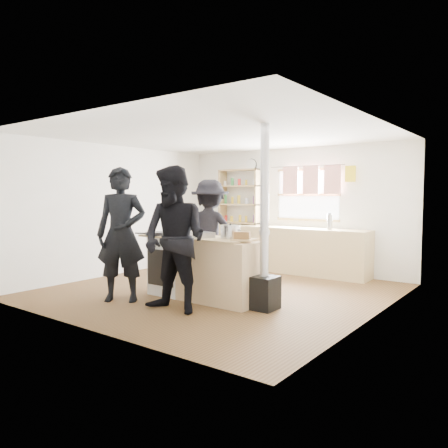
{
  "coord_description": "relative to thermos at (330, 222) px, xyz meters",
  "views": [
    {
      "loc": [
        4.25,
        -5.52,
        1.57
      ],
      "look_at": [
        0.19,
        -0.1,
        1.1
      ],
      "focal_mm": 35.0,
      "sensor_mm": 36.0,
      "label": 1
    }
  ],
  "objects": [
    {
      "name": "ground",
      "position": [
        -0.94,
        -2.22,
        -1.05
      ],
      "size": [
        5.0,
        5.0,
        0.01
      ],
      "primitive_type": "cube",
      "color": "brown",
      "rests_on": "ground"
    },
    {
      "name": "back_counter",
      "position": [
        -0.94,
        0.0,
        -0.6
      ],
      "size": [
        3.4,
        0.55,
        0.9
      ],
      "primitive_type": "cube",
      "color": "tan",
      "rests_on": "ground"
    },
    {
      "name": "shelving_unit",
      "position": [
        -2.14,
        0.12,
        0.47
      ],
      "size": [
        1.0,
        0.28,
        1.2
      ],
      "color": "tan",
      "rests_on": "back_counter"
    },
    {
      "name": "thermos",
      "position": [
        0.0,
        0.0,
        0.0
      ],
      "size": [
        0.1,
        0.1,
        0.29
      ],
      "primitive_type": "cylinder",
      "color": "silver",
      "rests_on": "back_counter"
    },
    {
      "name": "cooking_island",
      "position": [
        -0.79,
        -2.77,
        -0.58
      ],
      "size": [
        1.97,
        0.64,
        0.93
      ],
      "color": "white",
      "rests_on": "ground"
    },
    {
      "name": "skillet_greens",
      "position": [
        -1.57,
        -2.98,
        -0.09
      ],
      "size": [
        0.44,
        0.44,
        0.05
      ],
      "color": "black",
      "rests_on": "cooking_island"
    },
    {
      "name": "roast_tray",
      "position": [
        -0.77,
        -2.85,
        -0.07
      ],
      "size": [
        0.4,
        0.36,
        0.08
      ],
      "color": "silver",
      "rests_on": "cooking_island"
    },
    {
      "name": "stockpot_stove",
      "position": [
        -1.28,
        -2.7,
        -0.03
      ],
      "size": [
        0.24,
        0.24,
        0.2
      ],
      "color": "silver",
      "rests_on": "cooking_island"
    },
    {
      "name": "stockpot_counter",
      "position": [
        -0.35,
        -2.69,
        -0.02
      ],
      "size": [
        0.29,
        0.29,
        0.22
      ],
      "color": "#B7B7B9",
      "rests_on": "cooking_island"
    },
    {
      "name": "bread_board",
      "position": [
        -0.05,
        -2.83,
        -0.07
      ],
      "size": [
        0.33,
        0.28,
        0.12
      ],
      "color": "tan",
      "rests_on": "cooking_island"
    },
    {
      "name": "flue_heater",
      "position": [
        0.24,
        -2.73,
        -0.39
      ],
      "size": [
        0.35,
        0.35,
        2.5
      ],
      "color": "black",
      "rests_on": "ground"
    },
    {
      "name": "person_near_left",
      "position": [
        -1.67,
        -3.58,
        -0.07
      ],
      "size": [
        0.85,
        0.79,
        1.96
      ],
      "primitive_type": "imported",
      "rotation": [
        0.0,
        0.0,
        0.61
      ],
      "color": "black",
      "rests_on": "ground"
    },
    {
      "name": "person_near_right",
      "position": [
        -0.63,
        -3.56,
        -0.08
      ],
      "size": [
        1.0,
        0.81,
        1.94
      ],
      "primitive_type": "imported",
      "rotation": [
        0.0,
        0.0,
        0.08
      ],
      "color": "black",
      "rests_on": "ground"
    },
    {
      "name": "person_far",
      "position": [
        -1.4,
        -1.86,
        -0.14
      ],
      "size": [
        1.34,
        1.06,
        1.81
      ],
      "primitive_type": "imported",
      "rotation": [
        0.0,
        0.0,
        3.52
      ],
      "color": "black",
      "rests_on": "ground"
    }
  ]
}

